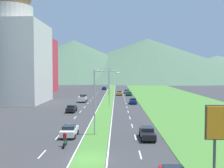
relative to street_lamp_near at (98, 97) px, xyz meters
name	(u,v)px	position (x,y,z in m)	size (l,w,h in m)	color
ground_plane	(89,160)	(-0.10, -9.72, -5.13)	(600.00, 600.00, 0.00)	#38383A
grass_median	(109,98)	(-0.10, 50.28, -5.10)	(3.20, 240.00, 0.06)	#477F33
grass_verge_right	(172,98)	(20.50, 50.28, -5.10)	(24.00, 240.00, 0.06)	#477F33
lane_dash_left_3	(42,154)	(-5.20, -8.14, -5.12)	(0.16, 2.80, 0.01)	silver
lane_dash_left_4	(58,137)	(-5.20, -0.94, -5.12)	(0.16, 2.80, 0.01)	silver
lane_dash_left_5	(68,126)	(-5.20, 6.25, -5.12)	(0.16, 2.80, 0.01)	silver
lane_dash_left_6	(75,118)	(-5.20, 13.45, -5.12)	(0.16, 2.80, 0.01)	silver
lane_dash_left_7	(81,112)	(-5.20, 20.64, -5.12)	(0.16, 2.80, 0.01)	silver
lane_dash_left_8	(85,107)	(-5.20, 27.84, -5.12)	(0.16, 2.80, 0.01)	silver
lane_dash_left_9	(88,103)	(-5.20, 35.03, -5.12)	(0.16, 2.80, 0.01)	silver
lane_dash_left_10	(91,100)	(-5.20, 42.23, -5.12)	(0.16, 2.80, 0.01)	silver
lane_dash_left_11	(93,98)	(-5.20, 49.42, -5.12)	(0.16, 2.80, 0.01)	silver
lane_dash_left_12	(95,96)	(-5.20, 56.62, -5.12)	(0.16, 2.80, 0.01)	silver
lane_dash_left_13	(96,94)	(-5.20, 63.81, -5.12)	(0.16, 2.80, 0.01)	silver
lane_dash_left_14	(98,93)	(-5.20, 71.00, -5.12)	(0.16, 2.80, 0.01)	silver
lane_dash_left_15	(99,91)	(-5.20, 78.20, -5.12)	(0.16, 2.80, 0.01)	silver
lane_dash_right_3	(140,155)	(5.00, -8.14, -5.12)	(0.16, 2.80, 0.01)	silver
lane_dash_right_4	(135,137)	(5.00, -0.94, -5.12)	(0.16, 2.80, 0.01)	silver
lane_dash_right_5	(132,126)	(5.00, 6.25, -5.12)	(0.16, 2.80, 0.01)	silver
lane_dash_right_6	(130,118)	(5.00, 13.45, -5.12)	(0.16, 2.80, 0.01)	silver
lane_dash_right_7	(128,112)	(5.00, 20.64, -5.12)	(0.16, 2.80, 0.01)	silver
lane_dash_right_8	(127,107)	(5.00, 27.84, -5.12)	(0.16, 2.80, 0.01)	silver
lane_dash_right_9	(126,104)	(5.00, 35.03, -5.12)	(0.16, 2.80, 0.01)	silver
lane_dash_right_10	(125,101)	(5.00, 42.23, -5.12)	(0.16, 2.80, 0.01)	silver
lane_dash_right_11	(124,98)	(5.00, 49.42, -5.12)	(0.16, 2.80, 0.01)	silver
lane_dash_right_12	(124,96)	(5.00, 56.62, -5.12)	(0.16, 2.80, 0.01)	silver
lane_dash_right_13	(123,94)	(5.00, 63.81, -5.12)	(0.16, 2.80, 0.01)	silver
lane_dash_right_14	(123,93)	(5.00, 71.00, -5.12)	(0.16, 2.80, 0.01)	silver
lane_dash_right_15	(122,91)	(5.00, 78.20, -5.12)	(0.16, 2.80, 0.01)	silver
edge_line_median_left	(103,98)	(-1.85, 50.28, -5.12)	(0.16, 240.00, 0.01)	silver
edge_line_median_right	(114,98)	(1.65, 50.28, -5.12)	(0.16, 240.00, 0.01)	silver
domed_building	(12,49)	(-26.57, 37.44, 9.58)	(18.12, 18.12, 35.36)	silver
midrise_colored	(32,66)	(-32.45, 73.03, 5.94)	(17.50, 17.50, 22.14)	#D83847
hill_far_left	(74,60)	(-39.67, 220.73, 14.38)	(183.05, 183.05, 39.02)	#47664C
hill_far_center	(147,59)	(34.29, 240.93, 16.29)	(235.80, 235.80, 42.84)	#47664C
hill_far_right	(217,67)	(123.12, 281.73, 8.66)	(209.30, 209.30, 27.58)	#516B56
street_lamp_near	(98,97)	(0.00, 0.00, 0.00)	(3.48, 0.29, 8.77)	#99999E
street_lamp_mid	(108,84)	(0.31, 30.90, 0.30)	(3.20, 0.28, 9.40)	#99999E
street_lamp_far	(109,80)	(-0.31, 61.81, 0.15)	(2.57, 0.28, 9.25)	#99999E
car_0	(69,131)	(-3.69, -0.72, -4.35)	(1.99, 4.27, 1.51)	silver
car_1	(133,101)	(6.87, 34.47, -4.35)	(1.91, 4.19, 1.54)	navy
car_2	(147,133)	(6.46, -1.76, -4.35)	(1.86, 4.47, 1.52)	black
car_3	(127,91)	(6.48, 68.42, -4.37)	(2.03, 4.47, 1.48)	slate
car_5	(119,93)	(3.45, 59.51, -4.34)	(1.99, 4.33, 1.52)	#C6842D
car_6	(129,93)	(6.88, 58.74, -4.41)	(1.94, 4.78, 1.37)	#0C5128
car_7	(72,108)	(-7.05, 20.25, -4.34)	(1.91, 4.63, 1.55)	black
car_8	(104,88)	(-3.39, 87.59, -4.38)	(1.97, 4.34, 1.44)	navy
pickup_truck_1	(83,98)	(-7.08, 38.95, -4.15)	(2.18, 5.40, 2.00)	silver
motorcycle_rider	(65,140)	(-3.35, -5.42, -4.38)	(0.36, 2.00, 1.80)	black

